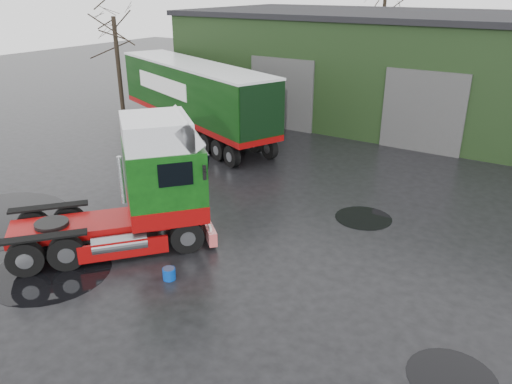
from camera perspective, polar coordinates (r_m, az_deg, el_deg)
ground at (r=15.55m, az=-3.86°, el=-7.55°), size 100.00×100.00×0.00m
warehouse at (r=31.66m, az=21.77°, el=12.69°), size 32.40×12.40×6.30m
hero_tractor at (r=16.00m, az=-17.12°, el=0.66°), size 6.52×6.96×4.17m
trailer_left at (r=27.60m, az=-7.10°, el=10.38°), size 12.91×7.32×4.00m
wash_bucket at (r=14.63m, az=-9.90°, el=-9.19°), size 0.48×0.48×0.34m
tree_left at (r=34.05m, az=-15.69°, el=15.91°), size 4.40×4.40×8.50m
tree_back_a at (r=43.20m, az=14.28°, el=18.00°), size 4.40×4.40×9.50m
puddle_0 at (r=15.99m, az=-22.43°, el=-8.47°), size 3.48×3.48×0.01m
puddle_1 at (r=18.44m, az=12.17°, el=-2.91°), size 2.04×2.04×0.01m
puddle_3 at (r=12.17m, az=21.49°, el=-19.19°), size 1.93×1.93×0.01m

